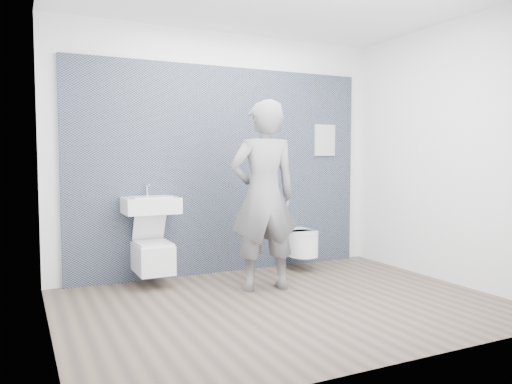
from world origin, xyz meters
name	(u,v)px	position (x,y,z in m)	size (l,w,h in m)	color
ground	(284,304)	(0.00, 0.00, 0.00)	(4.00, 4.00, 0.00)	brown
room_shell	(285,114)	(0.00, 0.00, 1.74)	(4.00, 4.00, 4.00)	silver
tile_wall	(224,271)	(0.00, 1.47, 0.00)	(3.60, 0.06, 2.40)	black
washbasin	(151,205)	(-0.93, 1.23, 0.85)	(0.56, 0.42, 0.42)	white
toilet_square	(153,256)	(-0.93, 1.18, 0.32)	(0.36, 0.52, 0.67)	white
toilet_rounded	(300,243)	(0.85, 1.16, 0.33)	(0.33, 0.56, 0.31)	white
info_placard	(324,261)	(1.38, 1.43, 0.00)	(0.30, 0.03, 0.40)	white
visitor	(264,196)	(0.06, 0.54, 0.96)	(0.70, 0.46, 1.92)	slate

